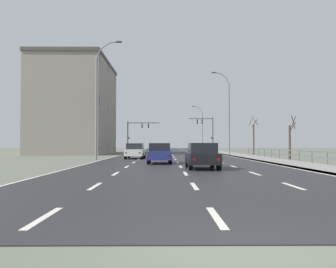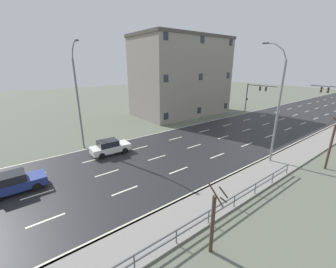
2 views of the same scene
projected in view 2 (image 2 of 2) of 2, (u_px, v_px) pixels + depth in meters
name	position (u px, v px, depth m)	size (l,w,h in m)	color
ground_plane	(236.00, 134.00, 30.03)	(160.00, 160.00, 0.12)	#5B6051
road_asphalt_strip	(278.00, 120.00, 36.97)	(14.00, 120.00, 0.03)	#232326
sidewalk_right	(336.00, 132.00, 30.61)	(3.00, 120.00, 0.12)	gray
street_lamp_midground	(277.00, 107.00, 19.72)	(2.43, 0.24, 11.19)	slate
street_lamp_left_bank	(78.00, 100.00, 23.04)	(2.52, 0.24, 11.48)	slate
traffic_signal_right	(334.00, 100.00, 31.21)	(4.49, 0.36, 6.43)	#38383A
traffic_signal_left	(254.00, 93.00, 41.74)	(6.01, 0.36, 5.69)	#38383A
car_distant	(14.00, 183.00, 15.96)	(1.88, 4.12, 1.57)	navy
car_mid_centre	(110.00, 147.00, 22.91)	(1.94, 4.15, 1.57)	silver
brick_building	(181.00, 76.00, 40.32)	(10.33, 17.71, 14.21)	gray
bare_tree_mid	(213.00, 221.00, 10.45)	(0.67, 1.16, 4.29)	#423328
bare_tree_far	(331.00, 144.00, 19.09)	(1.30, 1.35, 5.64)	#423328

